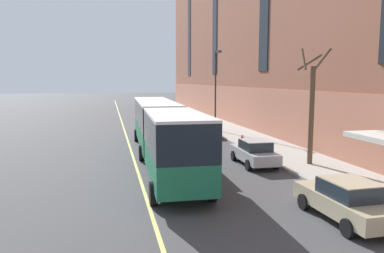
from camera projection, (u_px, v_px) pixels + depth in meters
name	position (u px, v px, depth m)	size (l,w,h in m)	color
ground_plane	(162.00, 156.00, 25.52)	(260.00, 260.00, 0.00)	#424244
sidewalk	(262.00, 143.00, 30.26)	(4.47, 160.00, 0.15)	#ADA89E
city_bus	(161.00, 128.00, 23.86)	(3.33, 20.24, 3.66)	#1E704C
parked_car_champagne_1	(347.00, 200.00, 13.77)	(2.09, 4.50, 1.56)	#BCAD89
parked_car_silver_2	(254.00, 152.00, 22.86)	(1.97, 4.43, 1.56)	#B7B7BC
parked_car_darkgray_3	(203.00, 127.00, 34.81)	(2.11, 4.46, 1.56)	#4C4C51
parked_car_white_4	(180.00, 116.00, 45.85)	(2.04, 4.49, 1.56)	silver
parked_car_navy_5	(165.00, 108.00, 58.70)	(1.99, 4.68, 1.56)	navy
parked_car_green_6	(172.00, 111.00, 52.83)	(2.07, 4.83, 1.56)	#23603D
street_tree_mid_block	(311.00, 107.00, 22.28)	(1.68, 1.50, 6.92)	brown
street_lamp	(216.00, 83.00, 36.84)	(0.36, 1.48, 7.87)	#2D2D30
fire_hydrant	(242.00, 139.00, 29.72)	(0.42, 0.24, 0.72)	red
lane_centerline	(131.00, 150.00, 28.00)	(0.16, 140.00, 0.01)	#E0D66B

